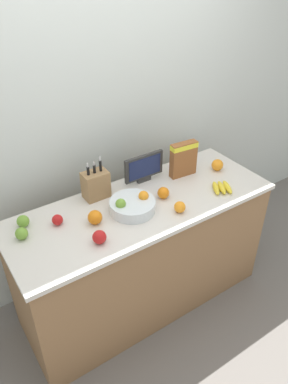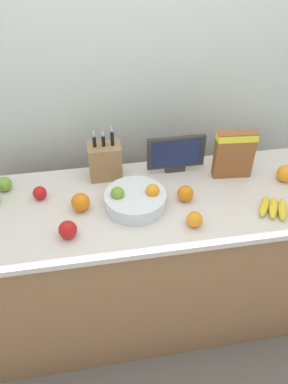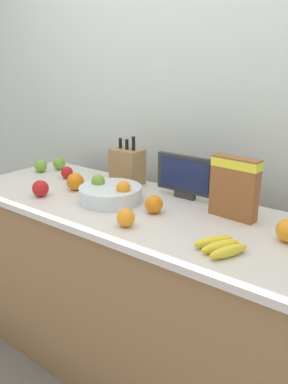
{
  "view_description": "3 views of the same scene",
  "coord_description": "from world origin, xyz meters",
  "px_view_note": "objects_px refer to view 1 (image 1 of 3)",
  "views": [
    {
      "loc": [
        -1.09,
        -1.64,
        2.34
      ],
      "look_at": [
        -0.0,
        -0.02,
        1.01
      ],
      "focal_mm": 35.0,
      "sensor_mm": 36.0,
      "label": 1
    },
    {
      "loc": [
        -0.28,
        -1.36,
        2.08
      ],
      "look_at": [
        -0.04,
        0.02,
        0.95
      ],
      "focal_mm": 35.0,
      "sensor_mm": 36.0,
      "label": 2
    },
    {
      "loc": [
        1.02,
        -1.24,
        1.51
      ],
      "look_at": [
        0.06,
        0.03,
        0.97
      ],
      "focal_mm": 35.0,
      "sensor_mm": 36.0,
      "label": 3
    }
  ],
  "objects_px": {
    "knife_block": "(96,185)",
    "orange_mid_left": "(95,217)",
    "orange_front_center": "(163,193)",
    "apple_rightmost": "(22,234)",
    "orange_front_left": "(217,165)",
    "apple_front": "(57,220)",
    "apple_by_knife_block": "(99,237)",
    "banana_bunch": "(222,188)",
    "fruit_bowl": "(132,205)",
    "cereal_box": "(183,158)",
    "small_monitor": "(144,167)",
    "apple_middle": "(23,221)",
    "orange_mid_right": "(180,207)"
  },
  "relations": [
    {
      "from": "knife_block",
      "to": "orange_mid_left",
      "type": "xyz_separation_m",
      "value": [
        -0.14,
        -0.25,
        -0.05
      ]
    },
    {
      "from": "orange_front_center",
      "to": "orange_mid_left",
      "type": "height_order",
      "value": "orange_mid_left"
    },
    {
      "from": "apple_rightmost",
      "to": "orange_front_left",
      "type": "xyz_separation_m",
      "value": [
        1.46,
        -0.05,
        0.01
      ]
    },
    {
      "from": "apple_front",
      "to": "apple_by_knife_block",
      "type": "relative_size",
      "value": 0.83
    },
    {
      "from": "banana_bunch",
      "to": "fruit_bowl",
      "type": "bearing_deg",
      "value": 167.2
    },
    {
      "from": "cereal_box",
      "to": "banana_bunch",
      "type": "xyz_separation_m",
      "value": [
        0.1,
        -0.31,
        -0.12
      ]
    },
    {
      "from": "banana_bunch",
      "to": "orange_front_left",
      "type": "height_order",
      "value": "orange_front_left"
    },
    {
      "from": "small_monitor",
      "to": "apple_middle",
      "type": "relative_size",
      "value": 4.05
    },
    {
      "from": "orange_front_center",
      "to": "fruit_bowl",
      "type": "bearing_deg",
      "value": -179.05
    },
    {
      "from": "apple_by_knife_block",
      "to": "apple_rightmost",
      "type": "height_order",
      "value": "apple_by_knife_block"
    },
    {
      "from": "orange_mid_right",
      "to": "orange_front_left",
      "type": "distance_m",
      "value": 0.6
    },
    {
      "from": "small_monitor",
      "to": "orange_mid_right",
      "type": "distance_m",
      "value": 0.43
    },
    {
      "from": "knife_block",
      "to": "apple_middle",
      "type": "height_order",
      "value": "knife_block"
    },
    {
      "from": "knife_block",
      "to": "apple_rightmost",
      "type": "relative_size",
      "value": 4.01
    },
    {
      "from": "apple_rightmost",
      "to": "orange_mid_right",
      "type": "bearing_deg",
      "value": -18.47
    },
    {
      "from": "fruit_bowl",
      "to": "banana_bunch",
      "type": "bearing_deg",
      "value": -12.8
    },
    {
      "from": "fruit_bowl",
      "to": "orange_mid_right",
      "type": "height_order",
      "value": "fruit_bowl"
    },
    {
      "from": "knife_block",
      "to": "fruit_bowl",
      "type": "distance_m",
      "value": 0.29
    },
    {
      "from": "fruit_bowl",
      "to": "apple_middle",
      "type": "bearing_deg",
      "value": 159.83
    },
    {
      "from": "small_monitor",
      "to": "orange_front_left",
      "type": "xyz_separation_m",
      "value": [
        0.54,
        -0.18,
        -0.07
      ]
    },
    {
      "from": "small_monitor",
      "to": "apple_rightmost",
      "type": "relative_size",
      "value": 4.14
    },
    {
      "from": "banana_bunch",
      "to": "apple_front",
      "type": "distance_m",
      "value": 1.12
    },
    {
      "from": "orange_mid_right",
      "to": "banana_bunch",
      "type": "bearing_deg",
      "value": 4.94
    },
    {
      "from": "cereal_box",
      "to": "orange_mid_left",
      "type": "relative_size",
      "value": 2.9
    },
    {
      "from": "apple_rightmost",
      "to": "orange_front_left",
      "type": "height_order",
      "value": "orange_front_left"
    },
    {
      "from": "orange_front_center",
      "to": "apple_rightmost",
      "type": "bearing_deg",
      "value": 172.4
    },
    {
      "from": "small_monitor",
      "to": "apple_front",
      "type": "xyz_separation_m",
      "value": [
        -0.7,
        -0.11,
        -0.08
      ]
    },
    {
      "from": "fruit_bowl",
      "to": "orange_mid_left",
      "type": "bearing_deg",
      "value": 176.17
    },
    {
      "from": "apple_by_knife_block",
      "to": "orange_front_center",
      "type": "relative_size",
      "value": 1.02
    },
    {
      "from": "apple_middle",
      "to": "orange_mid_right",
      "type": "xyz_separation_m",
      "value": [
        0.86,
        -0.41,
        -0.0
      ]
    },
    {
      "from": "apple_middle",
      "to": "orange_front_left",
      "type": "distance_m",
      "value": 1.42
    },
    {
      "from": "fruit_bowl",
      "to": "banana_bunch",
      "type": "xyz_separation_m",
      "value": [
        0.63,
        -0.14,
        -0.02
      ]
    },
    {
      "from": "apple_middle",
      "to": "orange_front_center",
      "type": "height_order",
      "value": "orange_front_center"
    },
    {
      "from": "apple_middle",
      "to": "orange_mid_left",
      "type": "height_order",
      "value": "orange_mid_left"
    },
    {
      "from": "apple_rightmost",
      "to": "orange_mid_left",
      "type": "distance_m",
      "value": 0.43
    },
    {
      "from": "apple_middle",
      "to": "knife_block",
      "type": "bearing_deg",
      "value": 3.77
    },
    {
      "from": "knife_block",
      "to": "apple_front",
      "type": "bearing_deg",
      "value": -158.63
    },
    {
      "from": "cereal_box",
      "to": "banana_bunch",
      "type": "relative_size",
      "value": 1.35
    },
    {
      "from": "cereal_box",
      "to": "apple_rightmost",
      "type": "height_order",
      "value": "cereal_box"
    },
    {
      "from": "fruit_bowl",
      "to": "apple_by_knife_block",
      "type": "distance_m",
      "value": 0.35
    },
    {
      "from": "knife_block",
      "to": "apple_by_knife_block",
      "type": "xyz_separation_m",
      "value": [
        -0.2,
        -0.42,
        -0.05
      ]
    },
    {
      "from": "knife_block",
      "to": "small_monitor",
      "type": "distance_m",
      "value": 0.37
    },
    {
      "from": "cereal_box",
      "to": "apple_front",
      "type": "distance_m",
      "value": 0.99
    },
    {
      "from": "small_monitor",
      "to": "apple_by_knife_block",
      "type": "relative_size",
      "value": 3.77
    },
    {
      "from": "apple_rightmost",
      "to": "orange_front_left",
      "type": "bearing_deg",
      "value": -2.15
    },
    {
      "from": "banana_bunch",
      "to": "orange_mid_right",
      "type": "relative_size",
      "value": 2.59
    },
    {
      "from": "knife_block",
      "to": "cereal_box",
      "type": "distance_m",
      "value": 0.66
    },
    {
      "from": "apple_middle",
      "to": "apple_rightmost",
      "type": "bearing_deg",
      "value": -113.02
    },
    {
      "from": "apple_front",
      "to": "small_monitor",
      "type": "bearing_deg",
      "value": 9.17
    },
    {
      "from": "apple_by_knife_block",
      "to": "orange_front_center",
      "type": "distance_m",
      "value": 0.58
    }
  ]
}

